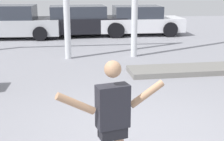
{
  "coord_description": "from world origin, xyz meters",
  "views": [
    {
      "loc": [
        -1.09,
        -4.42,
        2.32
      ],
      "look_at": [
        -0.24,
        1.43,
        0.68
      ],
      "focal_mm": 50.0,
      "sensor_mm": 36.0,
      "label": 1
    }
  ],
  "objects_px": {
    "parked_car_silver": "(12,23)",
    "parked_car_white": "(139,21)",
    "skateboarder": "(113,117)",
    "manual_pad": "(185,70)",
    "parked_car_black": "(81,21)"
  },
  "relations": [
    {
      "from": "manual_pad",
      "to": "parked_car_black",
      "type": "relative_size",
      "value": 0.68
    },
    {
      "from": "manual_pad",
      "to": "parked_car_black",
      "type": "xyz_separation_m",
      "value": [
        -2.49,
        6.66,
        0.6
      ]
    },
    {
      "from": "skateboarder",
      "to": "parked_car_white",
      "type": "relative_size",
      "value": 0.38
    },
    {
      "from": "manual_pad",
      "to": "parked_car_silver",
      "type": "bearing_deg",
      "value": 130.43
    },
    {
      "from": "skateboarder",
      "to": "parked_car_white",
      "type": "bearing_deg",
      "value": 62.53
    },
    {
      "from": "skateboarder",
      "to": "manual_pad",
      "type": "bearing_deg",
      "value": 46.57
    },
    {
      "from": "manual_pad",
      "to": "parked_car_white",
      "type": "height_order",
      "value": "parked_car_white"
    },
    {
      "from": "parked_car_black",
      "to": "parked_car_silver",
      "type": "bearing_deg",
      "value": -178.28
    },
    {
      "from": "parked_car_silver",
      "to": "parked_car_white",
      "type": "bearing_deg",
      "value": 5.54
    },
    {
      "from": "manual_pad",
      "to": "parked_car_silver",
      "type": "relative_size",
      "value": 0.73
    },
    {
      "from": "skateboarder",
      "to": "parked_car_black",
      "type": "xyz_separation_m",
      "value": [
        0.15,
        11.14,
        -0.16
      ]
    },
    {
      "from": "skateboarder",
      "to": "parked_car_white",
      "type": "distance_m",
      "value": 11.47
    },
    {
      "from": "parked_car_silver",
      "to": "parked_car_black",
      "type": "distance_m",
      "value": 3.03
    },
    {
      "from": "skateboarder",
      "to": "parked_car_silver",
      "type": "xyz_separation_m",
      "value": [
        -2.87,
        10.96,
        -0.15
      ]
    },
    {
      "from": "skateboarder",
      "to": "parked_car_silver",
      "type": "relative_size",
      "value": 0.36
    }
  ]
}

